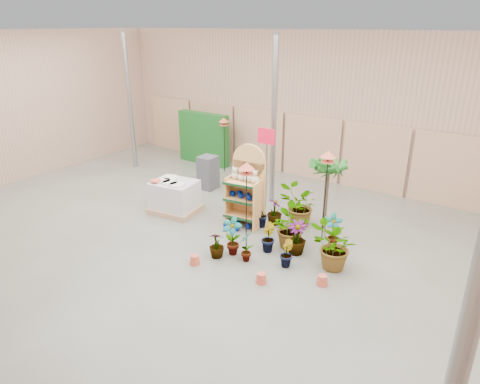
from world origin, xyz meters
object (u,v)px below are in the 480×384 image
object	(u,v)px
pallet_stack	(175,197)
bird_table_front	(247,169)
display_shelf	(247,189)
potted_plant_2	(288,227)

from	to	relation	value
pallet_stack	bird_table_front	distance (m)	2.99
display_shelf	potted_plant_2	world-z (taller)	display_shelf
potted_plant_2	pallet_stack	bearing A→B (deg)	-179.74
display_shelf	bird_table_front	size ratio (longest dim) A/B	1.03
pallet_stack	bird_table_front	xyz separation A→B (m)	(2.59, -0.50, 1.40)
pallet_stack	bird_table_front	size ratio (longest dim) A/B	0.67
pallet_stack	display_shelf	bearing A→B (deg)	5.61
bird_table_front	potted_plant_2	world-z (taller)	bird_table_front
display_shelf	pallet_stack	bearing A→B (deg)	-174.47
bird_table_front	potted_plant_2	size ratio (longest dim) A/B	2.05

